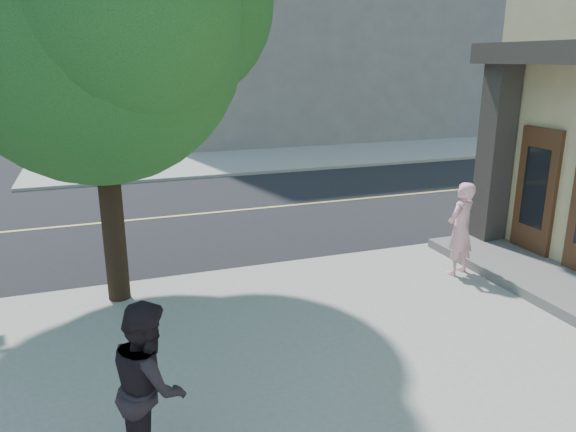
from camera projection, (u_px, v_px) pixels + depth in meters
name	position (u px, v px, depth m)	size (l,w,h in m)	color
ground	(10.00, 303.00, 9.47)	(140.00, 140.00, 0.00)	black
road_ew	(33.00, 230.00, 13.54)	(140.00, 9.00, 0.01)	black
sidewalk_ne	(298.00, 127.00, 33.25)	(29.00, 25.00, 0.12)	gray
filler_ne	(303.00, 6.00, 31.89)	(18.00, 16.00, 14.00)	slate
man_on_phone	(460.00, 229.00, 10.23)	(0.66, 0.43, 1.80)	#FCB0B9
pedestrian	(150.00, 385.00, 5.34)	(0.87, 0.68, 1.80)	black
street_tree	(101.00, 0.00, 8.12)	(5.65, 5.14, 7.50)	black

